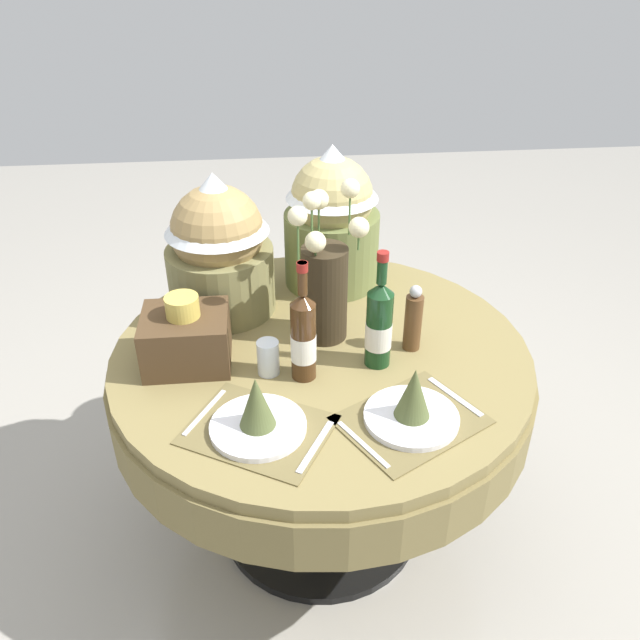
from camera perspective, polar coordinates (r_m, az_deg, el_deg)
The scene contains 12 objects.
ground at distance 2.39m, azimuth 0.08°, elevation -17.11°, with size 8.00×8.00×0.00m, color #9E998E.
dining_table at distance 1.97m, azimuth 0.09°, elevation -5.67°, with size 1.25×1.25×0.73m.
place_setting_left at distance 1.59m, azimuth -5.55°, elevation -8.42°, with size 0.42×0.39×0.16m.
place_setting_right at distance 1.63m, azimuth 8.17°, elevation -7.56°, with size 0.42×0.39×0.16m.
flower_vase at distance 1.86m, azimuth 0.44°, elevation 3.46°, with size 0.23×0.23×0.46m.
wine_bottle_left at distance 1.77m, azimuth 5.24°, elevation -0.35°, with size 0.07×0.07×0.35m.
wine_bottle_right at distance 1.71m, azimuth -1.48°, elevation -1.44°, with size 0.07×0.07×0.35m.
tumbler_mid at distance 1.78m, azimuth -4.61°, elevation -3.33°, with size 0.06×0.06×0.10m, color silver.
pepper_mill at distance 1.87m, azimuth 8.24°, elevation 0.00°, with size 0.05×0.05×0.21m.
gift_tub_back_left at distance 2.00m, azimuth -8.99°, elevation 6.90°, with size 0.33×0.33×0.45m.
gift_tub_back_centre at distance 2.13m, azimuth 1.05°, elevation 9.46°, with size 0.32×0.32×0.48m.
woven_basket_side_left at distance 1.83m, azimuth -11.74°, elevation -1.49°, with size 0.24×0.21×0.21m.
Camera 1 is at (-0.16, -1.55, 1.81)m, focal length 36.19 mm.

